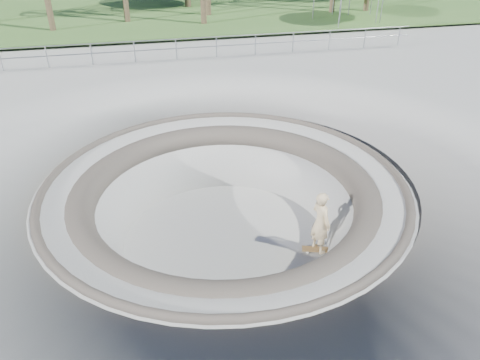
% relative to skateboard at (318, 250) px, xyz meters
% --- Properties ---
extents(ground, '(180.00, 180.00, 0.00)m').
position_rel_skateboard_xyz_m(ground, '(-2.46, 1.23, 1.83)').
color(ground, '#969792').
rests_on(ground, ground).
extents(skate_bowl, '(14.00, 14.00, 4.10)m').
position_rel_skateboard_xyz_m(skate_bowl, '(-2.46, 1.23, -0.00)').
color(skate_bowl, '#969792').
rests_on(skate_bowl, ground).
extents(distant_hills, '(103.20, 45.00, 28.60)m').
position_rel_skateboard_xyz_m(distant_hills, '(1.32, 58.40, -5.19)').
color(distant_hills, brown).
rests_on(distant_hills, ground).
extents(safety_railing, '(25.00, 0.06, 1.03)m').
position_rel_skateboard_xyz_m(safety_railing, '(-2.46, 13.23, 2.52)').
color(safety_railing, gray).
rests_on(safety_railing, ground).
extents(skateboard, '(0.94, 0.52, 0.09)m').
position_rel_skateboard_xyz_m(skateboard, '(0.00, 0.00, 0.00)').
color(skateboard, olive).
rests_on(skateboard, ground).
extents(skater, '(0.64, 0.80, 1.91)m').
position_rel_skateboard_xyz_m(skater, '(0.00, -0.00, 0.97)').
color(skater, tan).
rests_on(skater, skateboard).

